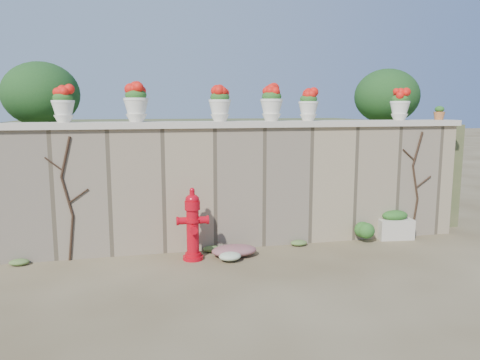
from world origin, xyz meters
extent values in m
plane|color=brown|center=(0.00, 0.00, 0.00)|extent=(80.00, 80.00, 0.00)
cube|color=gray|center=(0.00, 1.80, 1.00)|extent=(8.00, 0.40, 2.00)
cube|color=beige|center=(0.00, 1.80, 2.05)|extent=(8.10, 0.52, 0.10)
cube|color=#384C23|center=(0.00, 5.00, 1.00)|extent=(9.00, 6.00, 2.00)
ellipsoid|color=#143814|center=(-3.20, 3.00, 2.55)|extent=(1.30, 1.30, 1.10)
ellipsoid|color=#143814|center=(3.40, 3.00, 2.55)|extent=(1.30, 1.30, 1.10)
cylinder|color=black|center=(-2.66, 1.58, 0.35)|extent=(0.12, 0.04, 0.70)
cylinder|color=black|center=(-2.69, 1.58, 1.00)|extent=(0.17, 0.04, 0.61)
cylinder|color=black|center=(-2.67, 1.58, 1.60)|extent=(0.18, 0.04, 0.61)
cylinder|color=black|center=(-2.52, 1.58, 1.00)|extent=(0.30, 0.02, 0.22)
cylinder|color=black|center=(-2.85, 1.58, 1.50)|extent=(0.25, 0.02, 0.21)
cylinder|color=black|center=(3.24, 1.58, 0.35)|extent=(0.12, 0.04, 0.70)
cylinder|color=black|center=(3.22, 1.58, 1.00)|extent=(0.17, 0.04, 0.61)
cylinder|color=black|center=(3.23, 1.58, 1.60)|extent=(0.18, 0.04, 0.61)
cylinder|color=black|center=(3.38, 1.58, 1.00)|extent=(0.30, 0.02, 0.22)
cylinder|color=black|center=(3.05, 1.58, 1.50)|extent=(0.25, 0.02, 0.21)
cylinder|color=#B90714|center=(-0.84, 1.20, 0.03)|extent=(0.31, 0.31, 0.06)
cylinder|color=#B90714|center=(-0.84, 1.20, 0.45)|extent=(0.19, 0.19, 0.70)
cylinder|color=#B90714|center=(-0.84, 1.20, 0.62)|extent=(0.24, 0.24, 0.04)
cylinder|color=#B90714|center=(-0.84, 1.20, 0.85)|extent=(0.24, 0.24, 0.13)
ellipsoid|color=#B90714|center=(-0.84, 1.20, 0.97)|extent=(0.21, 0.21, 0.16)
cylinder|color=#B90714|center=(-0.84, 1.20, 1.06)|extent=(0.08, 0.08, 0.11)
cylinder|color=#B90714|center=(-1.00, 1.20, 0.62)|extent=(0.16, 0.12, 0.11)
cylinder|color=#B90714|center=(-0.69, 1.19, 0.62)|extent=(0.16, 0.12, 0.11)
cylinder|color=#B90714|center=(-0.85, 1.07, 0.51)|extent=(0.11, 0.12, 0.10)
cube|color=beige|center=(2.82, 1.55, 0.18)|extent=(0.65, 0.43, 0.36)
ellipsoid|color=#1E5119|center=(2.82, 1.55, 0.42)|extent=(0.50, 0.34, 0.18)
ellipsoid|color=#1E5119|center=(2.22, 1.42, 0.25)|extent=(0.52, 0.47, 0.50)
ellipsoid|color=#AC2264|center=(-0.31, 1.15, 0.11)|extent=(0.84, 0.56, 0.22)
ellipsoid|color=white|center=(-0.26, 0.98, 0.10)|extent=(0.53, 0.42, 0.19)
ellipsoid|color=#1E5119|center=(-2.69, 1.80, 2.47)|extent=(0.29, 0.29, 0.18)
ellipsoid|color=red|center=(-2.69, 1.80, 2.54)|extent=(0.26, 0.26, 0.18)
ellipsoid|color=#1E5119|center=(-1.62, 1.80, 2.51)|extent=(0.33, 0.33, 0.20)
ellipsoid|color=red|center=(-1.62, 1.80, 2.60)|extent=(0.29, 0.29, 0.21)
ellipsoid|color=#1E5119|center=(-0.29, 1.80, 2.49)|extent=(0.31, 0.31, 0.19)
ellipsoid|color=red|center=(-0.29, 1.80, 2.57)|extent=(0.27, 0.27, 0.19)
ellipsoid|color=#1E5119|center=(0.58, 1.80, 2.51)|extent=(0.32, 0.32, 0.19)
ellipsoid|color=red|center=(0.58, 1.80, 2.59)|extent=(0.28, 0.28, 0.20)
ellipsoid|color=#1E5119|center=(1.23, 1.80, 2.46)|extent=(0.29, 0.29, 0.17)
ellipsoid|color=red|center=(1.23, 1.80, 2.54)|extent=(0.25, 0.25, 0.18)
ellipsoid|color=#1E5119|center=(2.96, 1.80, 2.47)|extent=(0.30, 0.30, 0.18)
ellipsoid|color=red|center=(2.96, 1.80, 2.55)|extent=(0.26, 0.26, 0.19)
ellipsoid|color=#1E5119|center=(3.77, 1.80, 2.28)|extent=(0.17, 0.17, 0.12)
camera|label=1|loc=(-1.72, -5.74, 2.33)|focal=35.00mm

